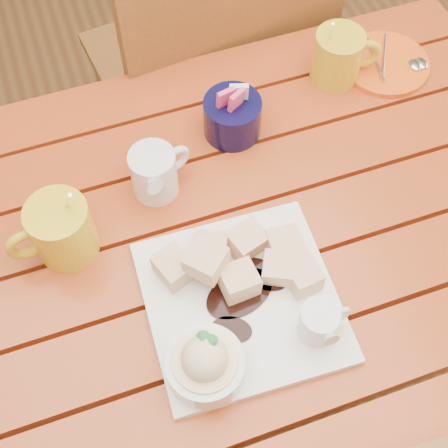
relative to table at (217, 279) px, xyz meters
name	(u,v)px	position (x,y,z in m)	size (l,w,h in m)	color
ground	(219,386)	(0.00, 0.00, -0.64)	(5.00, 5.00, 0.00)	brown
table	(217,279)	(0.00, 0.00, 0.00)	(1.20, 0.79, 0.75)	#A43615
dessert_plate	(237,311)	(-0.01, -0.12, 0.14)	(0.28, 0.28, 0.11)	white
coffee_mug_left	(60,230)	(-0.21, 0.08, 0.16)	(0.13, 0.09, 0.16)	gold
coffee_mug_right	(339,56)	(0.32, 0.27, 0.16)	(0.12, 0.09, 0.15)	gold
cream_pitcher	(155,172)	(-0.05, 0.14, 0.15)	(0.11, 0.09, 0.09)	white
sugar_caddy	(232,116)	(0.10, 0.21, 0.15)	(0.10, 0.10, 0.11)	black
orange_saucer	(386,64)	(0.42, 0.26, 0.11)	(0.16, 0.16, 0.02)	#F55B15
chair_far	(213,73)	(0.18, 0.54, -0.10)	(0.50, 0.50, 0.96)	brown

